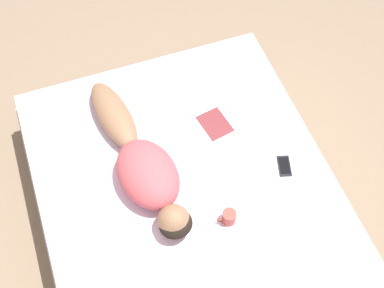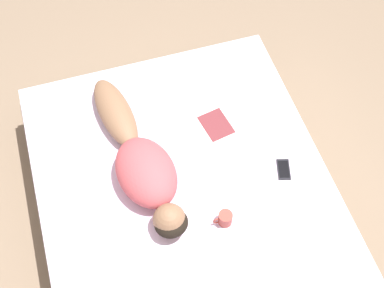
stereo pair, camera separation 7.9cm
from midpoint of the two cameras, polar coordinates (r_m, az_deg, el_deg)
The scene contains 6 objects.
ground_plane at distance 3.67m, azimuth -0.81°, elevation -8.61°, with size 12.00×12.00×0.00m, color #7A6651.
bed at distance 3.47m, azimuth -0.85°, elevation -7.10°, with size 1.83×2.28×0.46m.
person at distance 3.26m, azimuth -6.02°, elevation -2.23°, with size 0.43×1.28×0.22m.
open_magazine at distance 3.56m, azimuth 3.55°, elevation 2.95°, with size 0.58×0.41×0.01m.
coffee_mug at distance 3.14m, azimuth 3.21°, elevation -7.80°, with size 0.12×0.08×0.09m.
cell_phone at distance 3.39m, azimuth 9.16°, elevation -2.34°, with size 0.11×0.16×0.01m.
Camera 1 is at (0.49, 1.41, 3.35)m, focal length 50.00 mm.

